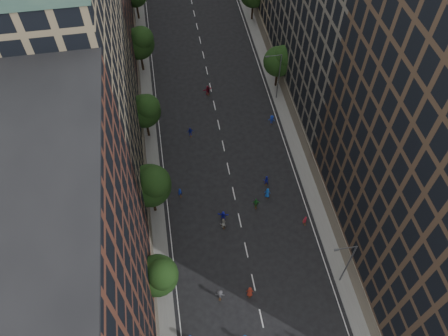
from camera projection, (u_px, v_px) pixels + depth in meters
name	position (u px, v px, depth m)	size (l,w,h in m)	color
ground	(219.00, 127.00, 69.85)	(240.00, 240.00, 0.00)	black
sidewalk_left	(141.00, 103.00, 73.07)	(4.00, 105.00, 0.15)	slate
sidewalk_right	(281.00, 87.00, 75.50)	(4.00, 105.00, 0.15)	slate
bldg_left_a	(58.00, 275.00, 38.61)	(14.00, 22.00, 30.00)	brown
bldg_left_b	(66.00, 79.00, 51.43)	(14.00, 26.00, 34.00)	#887759
bldg_right_b	(347.00, 9.00, 61.08)	(14.00, 28.00, 33.00)	#5D574D
tree_left_1	(159.00, 275.00, 48.63)	(4.80, 4.80, 8.21)	black
tree_left_2	(151.00, 185.00, 55.18)	(5.60, 5.60, 9.45)	black
tree_left_3	(145.00, 110.00, 64.03)	(5.00, 5.00, 8.58)	black
tree_left_4	(139.00, 42.00, 73.40)	(5.40, 5.40, 9.08)	black
tree_right_a	(280.00, 60.00, 71.25)	(5.00, 5.00, 8.39)	black
streetlamp_near	(347.00, 262.00, 49.99)	(2.64, 0.22, 9.06)	#595B60
streetlamp_far	(278.00, 74.00, 69.80)	(2.64, 0.22, 9.06)	#595B60
skater_6	(250.00, 292.00, 52.24)	(0.90, 0.59, 1.85)	#A32C1B
skater_7	(305.00, 220.00, 58.46)	(0.56, 0.37, 1.54)	maroon
skater_8	(223.00, 223.00, 58.04)	(0.85, 0.67, 1.76)	#B4B4AF
skater_9	(220.00, 295.00, 52.08)	(1.15, 0.66, 1.78)	#424247
skater_10	(256.00, 203.00, 59.95)	(1.05, 0.44, 1.79)	#22742A
skater_11	(223.00, 216.00, 58.86)	(1.49, 0.47, 1.60)	#1519AD
skater_12	(267.00, 193.00, 61.00)	(0.87, 0.56, 1.77)	#164CB4
skater_13	(180.00, 192.00, 61.22)	(0.56, 0.37, 1.53)	#1632B5
skater_14	(266.00, 180.00, 62.47)	(0.77, 0.60, 1.58)	#151AAB
skater_15	(272.00, 120.00, 69.70)	(1.06, 0.61, 1.64)	#1735BD
skater_16	(190.00, 132.00, 68.08)	(0.96, 0.40, 1.64)	#151FAF
skater_17	(208.00, 90.00, 73.79)	(1.63, 0.52, 1.76)	maroon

